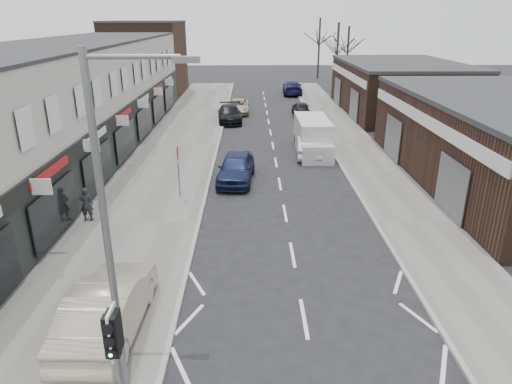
{
  "coord_description": "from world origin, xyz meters",
  "views": [
    {
      "loc": [
        -1.62,
        -9.58,
        8.61
      ],
      "look_at": [
        -1.42,
        6.02,
        2.6
      ],
      "focal_mm": 32.0,
      "sensor_mm": 36.0,
      "label": 1
    }
  ],
  "objects_px": {
    "parked_car_left_a": "(236,168)",
    "parked_car_right_c": "(292,88)",
    "warning_sign": "(178,156)",
    "sedan_on_pavement": "(108,307)",
    "parked_car_right_b": "(301,109)",
    "parked_car_left_b": "(230,114)",
    "traffic_light": "(114,343)",
    "parked_car_right_a": "(308,146)",
    "pedestrian": "(86,204)",
    "street_lamp": "(113,220)",
    "parked_car_left_c": "(238,106)",
    "white_van": "(313,137)"
  },
  "relations": [
    {
      "from": "parked_car_left_b",
      "to": "parked_car_right_b",
      "type": "bearing_deg",
      "value": 16.92
    },
    {
      "from": "traffic_light",
      "to": "parked_car_left_b",
      "type": "xyz_separation_m",
      "value": [
        1.0,
        31.91,
        -1.71
      ]
    },
    {
      "from": "traffic_light",
      "to": "warning_sign",
      "type": "distance_m",
      "value": 14.04
    },
    {
      "from": "parked_car_left_a",
      "to": "parked_car_right_a",
      "type": "xyz_separation_m",
      "value": [
        4.61,
        4.8,
        -0.09
      ]
    },
    {
      "from": "parked_car_left_b",
      "to": "warning_sign",
      "type": "bearing_deg",
      "value": -100.44
    },
    {
      "from": "traffic_light",
      "to": "pedestrian",
      "type": "xyz_separation_m",
      "value": [
        -4.46,
        11.06,
        -1.52
      ]
    },
    {
      "from": "parked_car_right_c",
      "to": "white_van",
      "type": "bearing_deg",
      "value": 90.61
    },
    {
      "from": "warning_sign",
      "to": "white_van",
      "type": "relative_size",
      "value": 0.46
    },
    {
      "from": "warning_sign",
      "to": "parked_car_right_b",
      "type": "xyz_separation_m",
      "value": [
        8.25,
        20.48,
        -1.54
      ]
    },
    {
      "from": "warning_sign",
      "to": "parked_car_left_b",
      "type": "height_order",
      "value": "warning_sign"
    },
    {
      "from": "traffic_light",
      "to": "parked_car_right_b",
      "type": "bearing_deg",
      "value": 77.74
    },
    {
      "from": "parked_car_left_a",
      "to": "parked_car_right_c",
      "type": "height_order",
      "value": "parked_car_right_c"
    },
    {
      "from": "warning_sign",
      "to": "parked_car_left_c",
      "type": "bearing_deg",
      "value": 83.75
    },
    {
      "from": "sedan_on_pavement",
      "to": "pedestrian",
      "type": "distance_m",
      "value": 8.33
    },
    {
      "from": "pedestrian",
      "to": "parked_car_right_a",
      "type": "bearing_deg",
      "value": -140.92
    },
    {
      "from": "sedan_on_pavement",
      "to": "parked_car_left_c",
      "type": "xyz_separation_m",
      "value": [
        2.9,
        32.45,
        -0.29
      ]
    },
    {
      "from": "parked_car_left_b",
      "to": "parked_car_right_a",
      "type": "height_order",
      "value": "parked_car_left_b"
    },
    {
      "from": "street_lamp",
      "to": "parked_car_left_a",
      "type": "relative_size",
      "value": 1.74
    },
    {
      "from": "traffic_light",
      "to": "pedestrian",
      "type": "height_order",
      "value": "traffic_light"
    },
    {
      "from": "warning_sign",
      "to": "parked_car_left_a",
      "type": "height_order",
      "value": "warning_sign"
    },
    {
      "from": "street_lamp",
      "to": "warning_sign",
      "type": "bearing_deg",
      "value": 92.84
    },
    {
      "from": "white_van",
      "to": "pedestrian",
      "type": "xyz_separation_m",
      "value": [
        -11.44,
        -11.25,
        -0.17
      ]
    },
    {
      "from": "sedan_on_pavement",
      "to": "parked_car_left_c",
      "type": "relative_size",
      "value": 1.07
    },
    {
      "from": "pedestrian",
      "to": "parked_car_right_b",
      "type": "relative_size",
      "value": 0.4
    },
    {
      "from": "pedestrian",
      "to": "traffic_light",
      "type": "bearing_deg",
      "value": 108.17
    },
    {
      "from": "pedestrian",
      "to": "parked_car_left_c",
      "type": "distance_m",
      "value": 25.49
    },
    {
      "from": "warning_sign",
      "to": "parked_car_left_c",
      "type": "distance_m",
      "value": 21.99
    },
    {
      "from": "parked_car_left_b",
      "to": "sedan_on_pavement",
      "type": "bearing_deg",
      "value": -99.37
    },
    {
      "from": "parked_car_right_a",
      "to": "parked_car_right_b",
      "type": "distance_m",
      "value": 13.2
    },
    {
      "from": "warning_sign",
      "to": "pedestrian",
      "type": "height_order",
      "value": "warning_sign"
    },
    {
      "from": "parked_car_right_b",
      "to": "parked_car_right_c",
      "type": "distance_m",
      "value": 12.52
    },
    {
      "from": "street_lamp",
      "to": "traffic_light",
      "type": "bearing_deg",
      "value": -84.12
    },
    {
      "from": "pedestrian",
      "to": "white_van",
      "type": "bearing_deg",
      "value": -139.24
    },
    {
      "from": "traffic_light",
      "to": "parked_car_left_b",
      "type": "distance_m",
      "value": 31.97
    },
    {
      "from": "parked_car_right_b",
      "to": "traffic_light",
      "type": "bearing_deg",
      "value": 79.57
    },
    {
      "from": "street_lamp",
      "to": "parked_car_left_c",
      "type": "relative_size",
      "value": 1.73
    },
    {
      "from": "white_van",
      "to": "parked_car_right_a",
      "type": "bearing_deg",
      "value": -111.28
    },
    {
      "from": "parked_car_right_c",
      "to": "parked_car_left_b",
      "type": "bearing_deg",
      "value": 68.28
    },
    {
      "from": "sedan_on_pavement",
      "to": "traffic_light",
      "type": "bearing_deg",
      "value": 112.2
    },
    {
      "from": "warning_sign",
      "to": "parked_car_left_a",
      "type": "xyz_separation_m",
      "value": [
        2.75,
        2.51,
        -1.42
      ]
    },
    {
      "from": "traffic_light",
      "to": "white_van",
      "type": "distance_m",
      "value": 23.42
    },
    {
      "from": "white_van",
      "to": "pedestrian",
      "type": "height_order",
      "value": "white_van"
    },
    {
      "from": "street_lamp",
      "to": "sedan_on_pavement",
      "type": "height_order",
      "value": "street_lamp"
    },
    {
      "from": "parked_car_left_c",
      "to": "parked_car_left_b",
      "type": "bearing_deg",
      "value": -98.63
    },
    {
      "from": "street_lamp",
      "to": "parked_car_left_a",
      "type": "xyz_separation_m",
      "value": [
        2.11,
        15.31,
        -3.84
      ]
    },
    {
      "from": "warning_sign",
      "to": "parked_car_right_b",
      "type": "bearing_deg",
      "value": 68.05
    },
    {
      "from": "warning_sign",
      "to": "parked_car_right_c",
      "type": "relative_size",
      "value": 0.5
    },
    {
      "from": "traffic_light",
      "to": "sedan_on_pavement",
      "type": "xyz_separation_m",
      "value": [
        -1.27,
        3.37,
        -1.48
      ]
    },
    {
      "from": "warning_sign",
      "to": "sedan_on_pavement",
      "type": "distance_m",
      "value": 10.73
    },
    {
      "from": "parked_car_right_b",
      "to": "parked_car_right_c",
      "type": "bearing_deg",
      "value": -89.54
    }
  ]
}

